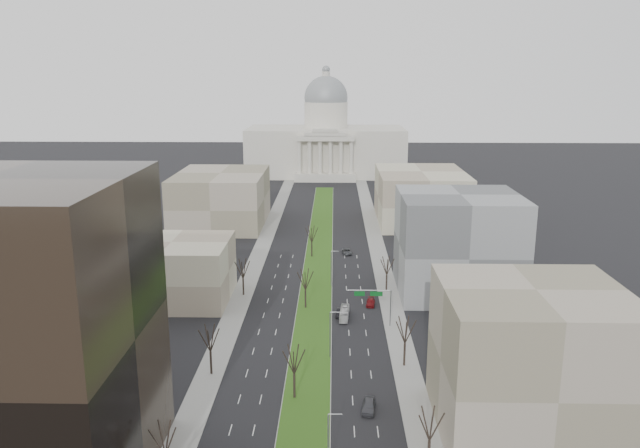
# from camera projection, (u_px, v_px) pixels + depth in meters

# --- Properties ---
(ground) EXTENTS (600.00, 600.00, 0.00)m
(ground) POSITION_uv_depth(u_px,v_px,m) (319.00, 257.00, 179.61)
(ground) COLOR black
(ground) RESTS_ON ground
(median) EXTENTS (8.00, 222.03, 0.20)m
(median) POSITION_uv_depth(u_px,v_px,m) (319.00, 258.00, 178.60)
(median) COLOR #999993
(median) RESTS_ON ground
(sidewalk_left) EXTENTS (5.00, 330.00, 0.15)m
(sidewalk_left) POSITION_uv_depth(u_px,v_px,m) (246.00, 285.00, 155.70)
(sidewalk_left) COLOR gray
(sidewalk_left) RESTS_ON ground
(sidewalk_right) EXTENTS (5.00, 330.00, 0.15)m
(sidewalk_right) POSITION_uv_depth(u_px,v_px,m) (387.00, 286.00, 154.93)
(sidewalk_right) COLOR gray
(sidewalk_right) RESTS_ON ground
(capitol) EXTENTS (80.00, 46.00, 55.00)m
(capitol) POSITION_uv_depth(u_px,v_px,m) (326.00, 143.00, 320.98)
(capitol) COLOR beige
(capitol) RESTS_ON ground
(building_beige_left) EXTENTS (26.00, 22.00, 14.00)m
(building_beige_left) POSITION_uv_depth(u_px,v_px,m) (173.00, 271.00, 144.68)
(building_beige_left) COLOR tan
(building_beige_left) RESTS_ON ground
(building_tan_right) EXTENTS (26.00, 24.00, 22.00)m
(building_tan_right) POSITION_uv_depth(u_px,v_px,m) (530.00, 361.00, 90.82)
(building_tan_right) COLOR gray
(building_tan_right) RESTS_ON ground
(building_grey_right) EXTENTS (28.00, 26.00, 24.00)m
(building_grey_right) POSITION_uv_depth(u_px,v_px,m) (458.00, 244.00, 148.82)
(building_grey_right) COLOR slate
(building_grey_right) RESTS_ON ground
(building_far_left) EXTENTS (30.00, 40.00, 18.00)m
(building_far_left) POSITION_uv_depth(u_px,v_px,m) (221.00, 198.00, 217.08)
(building_far_left) COLOR gray
(building_far_left) RESTS_ON ground
(building_far_right) EXTENTS (30.00, 40.00, 18.00)m
(building_far_right) POSITION_uv_depth(u_px,v_px,m) (421.00, 197.00, 220.39)
(building_far_right) COLOR tan
(building_far_right) RESTS_ON ground
(tree_left_near) EXTENTS (5.10, 5.10, 9.18)m
(tree_left_near) POSITION_uv_depth(u_px,v_px,m) (164.00, 438.00, 79.37)
(tree_left_near) COLOR black
(tree_left_near) RESTS_ON ground
(tree_left_mid) EXTENTS (5.40, 5.40, 9.72)m
(tree_left_mid) POSITION_uv_depth(u_px,v_px,m) (210.00, 337.00, 108.41)
(tree_left_mid) COLOR black
(tree_left_mid) RESTS_ON ground
(tree_left_far) EXTENTS (5.28, 5.28, 9.50)m
(tree_left_far) POSITION_uv_depth(u_px,v_px,m) (243.00, 268.00, 147.29)
(tree_left_far) COLOR black
(tree_left_far) RESTS_ON ground
(tree_right_near) EXTENTS (5.16, 5.16, 9.29)m
(tree_right_near) POSITION_uv_depth(u_px,v_px,m) (430.00, 424.00, 82.48)
(tree_right_near) COLOR black
(tree_right_near) RESTS_ON ground
(tree_right_mid) EXTENTS (5.52, 5.52, 9.94)m
(tree_right_mid) POSITION_uv_depth(u_px,v_px,m) (405.00, 329.00, 111.50)
(tree_right_mid) COLOR black
(tree_right_mid) RESTS_ON ground
(tree_right_far) EXTENTS (5.04, 5.04, 9.07)m
(tree_right_far) POSITION_uv_depth(u_px,v_px,m) (387.00, 265.00, 150.49)
(tree_right_far) COLOR black
(tree_right_far) RESTS_ON ground
(tree_median_a) EXTENTS (5.40, 5.40, 9.72)m
(tree_median_a) POSITION_uv_depth(u_px,v_px,m) (294.00, 359.00, 100.31)
(tree_median_a) COLOR black
(tree_median_a) RESTS_ON ground
(tree_median_b) EXTENTS (5.40, 5.40, 9.72)m
(tree_median_b) POSITION_uv_depth(u_px,v_px,m) (305.00, 279.00, 139.15)
(tree_median_b) COLOR black
(tree_median_b) RESTS_ON ground
(tree_median_c) EXTENTS (5.40, 5.40, 9.72)m
(tree_median_c) POSITION_uv_depth(u_px,v_px,m) (312.00, 234.00, 177.99)
(tree_median_c) COLOR black
(tree_median_c) RESTS_ON ground
(streetlamp_median_a) EXTENTS (1.90, 0.20, 9.16)m
(streetlamp_median_a) POSITION_uv_depth(u_px,v_px,m) (329.00, 444.00, 81.28)
(streetlamp_median_a) COLOR gray
(streetlamp_median_a) RESTS_ON ground
(streetlamp_median_b) EXTENTS (1.90, 0.20, 9.16)m
(streetlamp_median_b) POSITION_uv_depth(u_px,v_px,m) (330.00, 334.00, 115.27)
(streetlamp_median_b) COLOR gray
(streetlamp_median_b) RESTS_ON ground
(streetlamp_median_c) EXTENTS (1.90, 0.20, 9.16)m
(streetlamp_median_c) POSITION_uv_depth(u_px,v_px,m) (331.00, 268.00, 154.11)
(streetlamp_median_c) COLOR gray
(streetlamp_median_c) RESTS_ON ground
(mast_arm_signs) EXTENTS (9.12, 0.24, 8.09)m
(mast_arm_signs) POSITION_uv_depth(u_px,v_px,m) (378.00, 299.00, 129.33)
(mast_arm_signs) COLOR gray
(mast_arm_signs) RESTS_ON ground
(car_grey_near) EXTENTS (2.64, 5.26, 1.72)m
(car_grey_near) POSITION_uv_depth(u_px,v_px,m) (369.00, 405.00, 98.16)
(car_grey_near) COLOR #43444A
(car_grey_near) RESTS_ON ground
(car_black) EXTENTS (2.11, 4.88, 1.56)m
(car_black) POSITION_uv_depth(u_px,v_px,m) (340.00, 313.00, 136.15)
(car_black) COLOR black
(car_black) RESTS_ON ground
(car_red) EXTENTS (2.44, 4.90, 1.37)m
(car_red) POSITION_uv_depth(u_px,v_px,m) (371.00, 302.00, 142.45)
(car_red) COLOR maroon
(car_red) RESTS_ON ground
(car_grey_far) EXTENTS (2.98, 5.39, 1.43)m
(car_grey_far) POSITION_uv_depth(u_px,v_px,m) (347.00, 252.00, 182.51)
(car_grey_far) COLOR #45474C
(car_grey_far) RESTS_ON ground
(box_van) EXTENTS (2.35, 7.71, 2.12)m
(box_van) POSITION_uv_depth(u_px,v_px,m) (344.00, 313.00, 134.98)
(box_van) COLOR silver
(box_van) RESTS_ON ground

